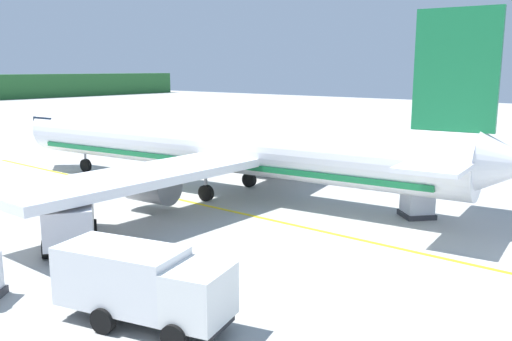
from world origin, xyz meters
The scene contains 7 objects.
ground centered at (0.00, 48.00, -0.10)m, with size 240.00×320.00×0.20m, color #A8A8A3.
airliner_foreground centered at (0.91, 22.10, 3.39)m, with size 34.51×41.72×11.90m.
service_truck_fuel centered at (-12.15, 20.05, 1.57)m, with size 5.51×6.69×2.82m.
service_truck_baggage centered at (-15.60, 10.07, 1.52)m, with size 3.76×6.59×2.69m.
cargo_container_mid centered at (3.64, 8.39, 0.95)m, with size 2.48×2.48×2.02m.
crew_loader_left centered at (14.65, 9.38, 1.04)m, with size 0.44×0.54×1.75m.
apron_guide_line centered at (-2.45, 17.67, 0.01)m, with size 0.30×60.00×0.01m, color yellow.
Camera 1 is at (-26.59, -4.06, 8.76)m, focal length 37.87 mm.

